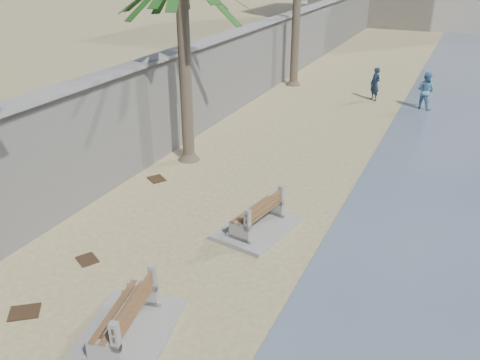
% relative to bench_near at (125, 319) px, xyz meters
% --- Properties ---
extents(seawall, '(0.45, 70.00, 3.50)m').
position_rel_bench_near_xyz_m(seawall, '(-4.68, 18.35, 1.30)').
color(seawall, gray).
rests_on(seawall, ground_plane).
extents(wall_cap, '(0.80, 70.00, 0.12)m').
position_rel_bench_near_xyz_m(wall_cap, '(-4.68, 18.35, 3.10)').
color(wall_cap, gray).
rests_on(wall_cap, seawall).
extents(bench_near, '(2.15, 2.75, 1.03)m').
position_rel_bench_near_xyz_m(bench_near, '(0.00, 0.00, 0.00)').
color(bench_near, gray).
rests_on(bench_near, ground_plane).
extents(bench_far, '(1.96, 2.56, 0.97)m').
position_rel_bench_near_xyz_m(bench_far, '(0.74, 4.93, -0.03)').
color(bench_far, gray).
rests_on(bench_far, ground_plane).
extents(person_a, '(0.82, 0.80, 1.90)m').
position_rel_bench_near_xyz_m(person_a, '(1.08, 19.31, 0.50)').
color(person_a, '#15243A').
rests_on(person_a, ground_plane).
extents(person_b, '(1.16, 1.04, 1.98)m').
position_rel_bench_near_xyz_m(person_b, '(3.52, 18.77, 0.54)').
color(person_b, '#5386AC').
rests_on(person_b, ground_plane).
extents(debris_b, '(0.80, 0.77, 0.03)m').
position_rel_bench_near_xyz_m(debris_b, '(-2.43, -0.30, -0.43)').
color(debris_b, '#382616').
rests_on(debris_b, ground_plane).
extents(debris_c, '(0.76, 0.73, 0.03)m').
position_rel_bench_near_xyz_m(debris_c, '(-3.61, 6.62, -0.43)').
color(debris_c, '#382616').
rests_on(debris_c, ground_plane).
extents(debris_d, '(0.69, 0.65, 0.03)m').
position_rel_bench_near_xyz_m(debris_d, '(-2.53, 1.83, -0.43)').
color(debris_d, '#382616').
rests_on(debris_d, ground_plane).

